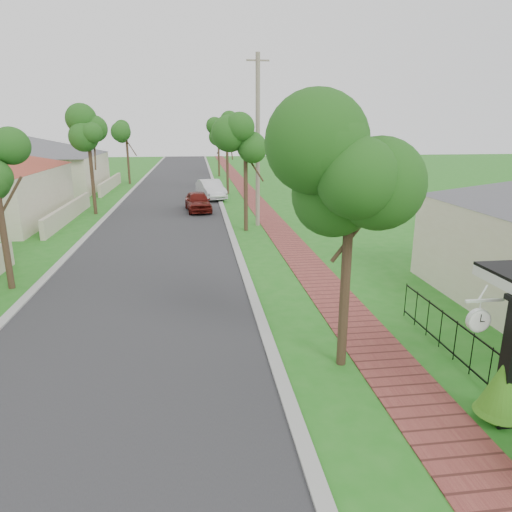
{
  "coord_description": "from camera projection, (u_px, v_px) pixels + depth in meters",
  "views": [
    {
      "loc": [
        -1.04,
        -7.8,
        5.38
      ],
      "look_at": [
        0.71,
        5.71,
        1.5
      ],
      "focal_mm": 32.0,
      "sensor_mm": 36.0,
      "label": 1
    }
  ],
  "objects": [
    {
      "name": "station_clock",
      "position": [
        479.0,
        319.0,
        8.43
      ],
      "size": [
        0.75,
        0.13,
        0.64
      ],
      "color": "white",
      "rests_on": "ground"
    },
    {
      "name": "road",
      "position": [
        166.0,
        218.0,
        27.74
      ],
      "size": [
        7.0,
        120.0,
        0.02
      ],
      "primitive_type": "cube",
      "color": "#28282B",
      "rests_on": "ground"
    },
    {
      "name": "street_trees",
      "position": [
        170.0,
        139.0,
        33.05
      ],
      "size": [
        10.7,
        37.65,
        5.89
      ],
      "color": "#382619",
      "rests_on": "ground"
    },
    {
      "name": "parked_car_red",
      "position": [
        198.0,
        202.0,
        29.85
      ],
      "size": [
        1.9,
        3.9,
        1.28
      ],
      "primitive_type": "imported",
      "rotation": [
        0.0,
        0.0,
        0.11
      ],
      "color": "#60130E",
      "rests_on": "ground"
    },
    {
      "name": "utility_pole",
      "position": [
        258.0,
        142.0,
        24.52
      ],
      "size": [
        1.2,
        0.24,
        9.05
      ],
      "color": "gray",
      "rests_on": "ground"
    },
    {
      "name": "kerb_left",
      "position": [
        104.0,
        220.0,
        27.29
      ],
      "size": [
        0.3,
        120.0,
        0.1
      ],
      "primitive_type": "cube",
      "color": "#9E9E99",
      "rests_on": "ground"
    },
    {
      "name": "sidewalk",
      "position": [
        267.0,
        216.0,
        28.52
      ],
      "size": [
        1.5,
        120.0,
        0.03
      ],
      "primitive_type": "cube",
      "color": "brown",
      "rests_on": "ground"
    },
    {
      "name": "near_tree",
      "position": [
        351.0,
        177.0,
        9.55
      ],
      "size": [
        2.13,
        2.13,
        5.47
      ],
      "color": "#382619",
      "rests_on": "ground"
    },
    {
      "name": "far_house_grey",
      "position": [
        32.0,
        163.0,
        38.98
      ],
      "size": [
        15.56,
        15.56,
        4.6
      ],
      "color": "beige",
      "rests_on": "ground"
    },
    {
      "name": "porch_post",
      "position": [
        511.0,
        368.0,
        8.34
      ],
      "size": [
        0.48,
        0.48,
        2.52
      ],
      "color": "black",
      "rests_on": "ground"
    },
    {
      "name": "kerb_right",
      "position": [
        225.0,
        217.0,
        28.2
      ],
      "size": [
        0.3,
        120.0,
        0.1
      ],
      "primitive_type": "cube",
      "color": "#9E9E99",
      "rests_on": "ground"
    },
    {
      "name": "parked_car_white",
      "position": [
        211.0,
        190.0,
        34.95
      ],
      "size": [
        2.38,
        4.56,
        1.43
      ],
      "primitive_type": "imported",
      "rotation": [
        0.0,
        0.0,
        0.21
      ],
      "color": "silver",
      "rests_on": "ground"
    },
    {
      "name": "picket_fence",
      "position": [
        490.0,
        368.0,
        9.5
      ],
      "size": [
        0.03,
        8.02,
        1.0
      ],
      "color": "black",
      "rests_on": "ground"
    },
    {
      "name": "ground",
      "position": [
        257.0,
        408.0,
        9.04
      ],
      "size": [
        160.0,
        160.0,
        0.0
      ],
      "primitive_type": "plane",
      "color": "#22711B",
      "rests_on": "ground"
    }
  ]
}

